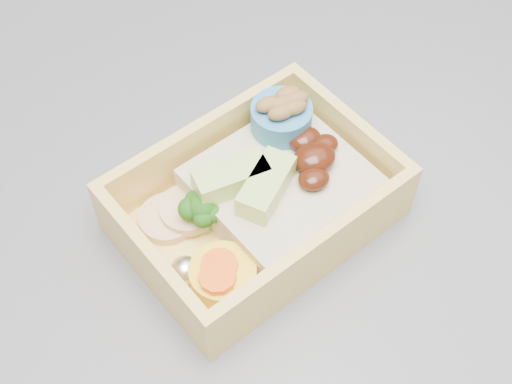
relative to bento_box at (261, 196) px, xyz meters
name	(u,v)px	position (x,y,z in m)	size (l,w,h in m)	color
bento_box	(261,196)	(0.00, 0.00, 0.00)	(0.21, 0.17, 0.06)	#F1C863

